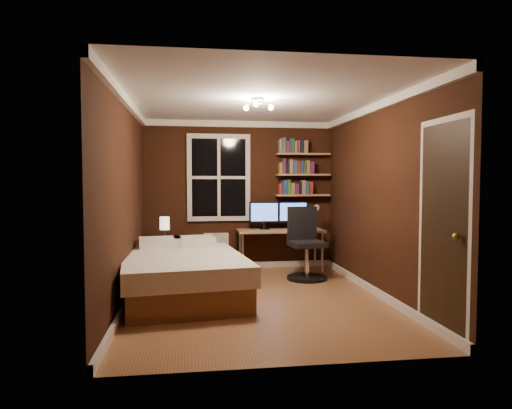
{
  "coord_description": "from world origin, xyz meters",
  "views": [
    {
      "loc": [
        -0.8,
        -5.63,
        1.5
      ],
      "look_at": [
        0.06,
        0.45,
        1.18
      ],
      "focal_mm": 32.0,
      "sensor_mm": 36.0,
      "label": 1
    }
  ],
  "objects": [
    {
      "name": "bedside_lamp",
      "position": [
        -1.23,
        1.63,
        0.71
      ],
      "size": [
        0.15,
        0.15,
        0.44
      ],
      "primitive_type": null,
      "color": "white",
      "rests_on": "nightstand"
    },
    {
      "name": "radiator",
      "position": [
        -0.4,
        1.99,
        0.31
      ],
      "size": [
        0.41,
        0.14,
        0.62
      ],
      "primitive_type": "cube",
      "color": "silver",
      "rests_on": "ground"
    },
    {
      "name": "nightstand",
      "position": [
        -1.23,
        1.63,
        0.25
      ],
      "size": [
        0.49,
        0.49,
        0.49
      ],
      "primitive_type": "cube",
      "rotation": [
        0.0,
        0.0,
        -0.29
      ],
      "color": "brown",
      "rests_on": "ground"
    },
    {
      "name": "books_row_upper",
      "position": [
        1.08,
        1.98,
        2.08
      ],
      "size": [
        0.54,
        0.16,
        0.23
      ],
      "primitive_type": null,
      "color": "#275C33",
      "rests_on": "bookshelf_upper"
    },
    {
      "name": "bookshelf_middle",
      "position": [
        1.08,
        1.98,
        1.6
      ],
      "size": [
        0.92,
        0.22,
        0.03
      ],
      "primitive_type": "cube",
      "color": "#A27F4E",
      "rests_on": "wall_back"
    },
    {
      "name": "door_knob",
      "position": [
        1.55,
        -1.85,
        1.0
      ],
      "size": [
        0.06,
        0.06,
        0.06
      ],
      "primitive_type": "sphere",
      "color": "gold",
      "rests_on": "door"
    },
    {
      "name": "desk_lamp",
      "position": [
        1.23,
        1.7,
        0.9
      ],
      "size": [
        0.14,
        0.32,
        0.44
      ],
      "primitive_type": null,
      "color": "silver",
      "rests_on": "desk"
    },
    {
      "name": "bookshelf_upper",
      "position": [
        1.08,
        1.98,
        1.95
      ],
      "size": [
        0.92,
        0.22,
        0.03
      ],
      "primitive_type": "cube",
      "color": "#A27F4E",
      "rests_on": "wall_back"
    },
    {
      "name": "floor",
      "position": [
        0.0,
        0.0,
        0.0
      ],
      "size": [
        4.2,
        4.2,
        0.0
      ],
      "primitive_type": "plane",
      "color": "brown",
      "rests_on": "ground"
    },
    {
      "name": "books_row_middle",
      "position": [
        1.08,
        1.98,
        1.73
      ],
      "size": [
        0.6,
        0.16,
        0.23
      ],
      "primitive_type": null,
      "color": "navy",
      "rests_on": "bookshelf_middle"
    },
    {
      "name": "desk",
      "position": [
        0.66,
        1.81,
        0.62
      ],
      "size": [
        1.44,
        0.54,
        0.68
      ],
      "color": "#A27F4E",
      "rests_on": "ground"
    },
    {
      "name": "wall_back",
      "position": [
        0.0,
        2.1,
        1.25
      ],
      "size": [
        3.2,
        0.04,
        2.5
      ],
      "primitive_type": "cube",
      "color": "black",
      "rests_on": "ground"
    },
    {
      "name": "monitor_right",
      "position": [
        0.89,
        1.88,
        0.92
      ],
      "size": [
        0.51,
        0.12,
        0.47
      ],
      "primitive_type": null,
      "color": "black",
      "rests_on": "desk"
    },
    {
      "name": "bed",
      "position": [
        -0.92,
        0.19,
        0.3
      ],
      "size": [
        1.72,
        2.21,
        0.7
      ],
      "rotation": [
        0.0,
        0.0,
        0.13
      ],
      "color": "brown",
      "rests_on": "ground"
    },
    {
      "name": "window",
      "position": [
        -0.35,
        2.06,
        1.55
      ],
      "size": [
        1.06,
        0.06,
        1.46
      ],
      "primitive_type": "cube",
      "color": "silver",
      "rests_on": "wall_back"
    },
    {
      "name": "office_chair",
      "position": [
        0.91,
        1.1,
        0.43
      ],
      "size": [
        0.6,
        0.6,
        1.1
      ],
      "rotation": [
        0.0,
        0.0,
        0.12
      ],
      "color": "black",
      "rests_on": "ground"
    },
    {
      "name": "ceiling_fixture",
      "position": [
        0.0,
        -0.1,
        2.4
      ],
      "size": [
        0.44,
        0.44,
        0.18
      ],
      "primitive_type": null,
      "color": "beige",
      "rests_on": "ceiling"
    },
    {
      "name": "monitor_left",
      "position": [
        0.4,
        1.88,
        0.92
      ],
      "size": [
        0.51,
        0.12,
        0.47
      ],
      "primitive_type": null,
      "color": "black",
      "rests_on": "desk"
    },
    {
      "name": "books_row_lower",
      "position": [
        1.08,
        1.98,
        1.38
      ],
      "size": [
        0.54,
        0.16,
        0.23
      ],
      "primitive_type": null,
      "color": "maroon",
      "rests_on": "bookshelf_lower"
    },
    {
      "name": "door",
      "position": [
        1.59,
        -1.55,
        1.02
      ],
      "size": [
        0.03,
        0.82,
        2.05
      ],
      "primitive_type": null,
      "color": "black",
      "rests_on": "ground"
    },
    {
      "name": "wall_left",
      "position": [
        -1.6,
        0.0,
        1.25
      ],
      "size": [
        0.04,
        4.2,
        2.5
      ],
      "primitive_type": "cube",
      "color": "black",
      "rests_on": "ground"
    },
    {
      "name": "wall_right",
      "position": [
        1.6,
        0.0,
        1.25
      ],
      "size": [
        0.04,
        4.2,
        2.5
      ],
      "primitive_type": "cube",
      "color": "black",
      "rests_on": "ground"
    },
    {
      "name": "ceiling",
      "position": [
        0.0,
        0.0,
        2.5
      ],
      "size": [
        3.2,
        4.2,
        0.02
      ],
      "primitive_type": "cube",
      "color": "white",
      "rests_on": "wall_back"
    },
    {
      "name": "bookshelf_lower",
      "position": [
        1.08,
        1.98,
        1.25
      ],
      "size": [
        0.92,
        0.22,
        0.03
      ],
      "primitive_type": "cube",
      "color": "#A27F4E",
      "rests_on": "wall_back"
    }
  ]
}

